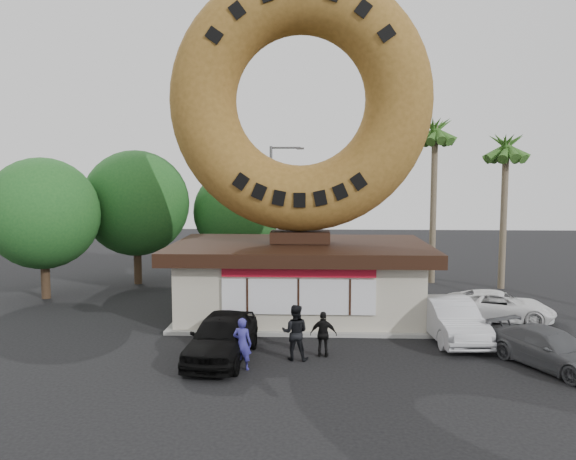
% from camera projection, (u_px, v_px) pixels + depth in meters
% --- Properties ---
extents(ground, '(90.00, 90.00, 0.00)m').
position_uv_depth(ground, '(296.00, 360.00, 19.08)').
color(ground, black).
rests_on(ground, ground).
extents(donut_shop, '(11.20, 7.20, 3.80)m').
position_uv_depth(donut_shop, '(300.00, 277.00, 24.85)').
color(donut_shop, beige).
rests_on(donut_shop, ground).
extents(giant_donut, '(11.31, 2.88, 11.31)m').
position_uv_depth(giant_donut, '(300.00, 101.00, 24.10)').
color(giant_donut, olive).
rests_on(giant_donut, donut_shop).
extents(tree_west, '(6.00, 6.00, 7.65)m').
position_uv_depth(tree_west, '(136.00, 203.00, 31.94)').
color(tree_west, '#473321').
rests_on(tree_west, ground).
extents(tree_mid, '(5.20, 5.20, 6.63)m').
position_uv_depth(tree_mid, '(237.00, 212.00, 33.76)').
color(tree_mid, '#473321').
rests_on(tree_mid, ground).
extents(tree_far, '(5.60, 5.60, 7.14)m').
position_uv_depth(tree_far, '(43.00, 214.00, 28.14)').
color(tree_far, '#473321').
rests_on(tree_far, ground).
extents(palm_near, '(2.60, 2.60, 9.75)m').
position_uv_depth(palm_near, '(435.00, 137.00, 31.84)').
color(palm_near, '#726651').
rests_on(palm_near, ground).
extents(palm_far, '(2.60, 2.60, 8.75)m').
position_uv_depth(palm_far, '(506.00, 152.00, 30.30)').
color(palm_far, '#726651').
rests_on(palm_far, ground).
extents(street_lamp, '(2.11, 0.20, 8.00)m').
position_uv_depth(street_lamp, '(273.00, 204.00, 34.62)').
color(street_lamp, '#59595E').
rests_on(street_lamp, ground).
extents(person_left, '(0.69, 0.52, 1.70)m').
position_uv_depth(person_left, '(242.00, 344.00, 18.13)').
color(person_left, navy).
rests_on(person_left, ground).
extents(person_center, '(1.00, 0.82, 1.90)m').
position_uv_depth(person_center, '(295.00, 332.00, 19.07)').
color(person_center, black).
rests_on(person_center, ground).
extents(person_right, '(0.96, 0.46, 1.59)m').
position_uv_depth(person_right, '(324.00, 334.00, 19.39)').
color(person_right, black).
rests_on(person_right, ground).
extents(car_black, '(2.33, 4.83, 1.59)m').
position_uv_depth(car_black, '(222.00, 336.00, 19.13)').
color(car_black, black).
rests_on(car_black, ground).
extents(car_silver, '(2.07, 4.89, 1.57)m').
position_uv_depth(car_silver, '(451.00, 319.00, 21.44)').
color(car_silver, '#B6B7BC').
rests_on(car_silver, ground).
extents(car_grey, '(3.59, 4.62, 1.25)m').
position_uv_depth(car_grey, '(551.00, 349.00, 18.30)').
color(car_grey, '#55575A').
rests_on(car_grey, ground).
extents(car_white, '(4.96, 3.15, 1.28)m').
position_uv_depth(car_white, '(498.00, 306.00, 24.20)').
color(car_white, white).
rests_on(car_white, ground).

